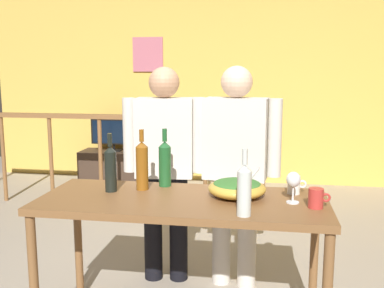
{
  "coord_description": "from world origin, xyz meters",
  "views": [
    {
      "loc": [
        0.59,
        -2.88,
        1.5
      ],
      "look_at": [
        0.15,
        -0.23,
        1.05
      ],
      "focal_mm": 41.66,
      "sensor_mm": 36.0,
      "label": 1
    }
  ],
  "objects_px": {
    "serving_table": "(182,213)",
    "wine_glass": "(293,181)",
    "salad_bowl": "(237,187)",
    "tv_console": "(115,167)",
    "mug_white": "(294,185)",
    "framed_picture": "(148,54)",
    "stair_railing": "(146,147)",
    "person_standing_left": "(165,158)",
    "mug_red": "(316,198)",
    "wine_bottle_amber": "(142,165)",
    "wine_bottle_clear": "(244,189)",
    "wine_bottle_green": "(165,163)",
    "wine_bottle_dark": "(111,168)",
    "person_standing_right": "(235,159)",
    "flat_screen_tv": "(113,132)"
  },
  "relations": [
    {
      "from": "tv_console",
      "to": "wine_bottle_clear",
      "type": "height_order",
      "value": "wine_bottle_clear"
    },
    {
      "from": "person_standing_left",
      "to": "serving_table",
      "type": "bearing_deg",
      "value": 104.96
    },
    {
      "from": "wine_bottle_clear",
      "to": "wine_bottle_green",
      "type": "height_order",
      "value": "wine_bottle_green"
    },
    {
      "from": "framed_picture",
      "to": "mug_white",
      "type": "distance_m",
      "value": 3.92
    },
    {
      "from": "framed_picture",
      "to": "flat_screen_tv",
      "type": "xyz_separation_m",
      "value": [
        -0.41,
        -0.32,
        -1.03
      ]
    },
    {
      "from": "serving_table",
      "to": "wine_glass",
      "type": "relative_size",
      "value": 9.35
    },
    {
      "from": "wine_glass",
      "to": "wine_bottle_clear",
      "type": "distance_m",
      "value": 0.35
    },
    {
      "from": "person_standing_left",
      "to": "wine_glass",
      "type": "bearing_deg",
      "value": 137.03
    },
    {
      "from": "tv_console",
      "to": "mug_red",
      "type": "xyz_separation_m",
      "value": [
        2.26,
        -3.36,
        0.64
      ]
    },
    {
      "from": "serving_table",
      "to": "wine_glass",
      "type": "distance_m",
      "value": 0.63
    },
    {
      "from": "salad_bowl",
      "to": "mug_red",
      "type": "height_order",
      "value": "salad_bowl"
    },
    {
      "from": "mug_red",
      "to": "salad_bowl",
      "type": "bearing_deg",
      "value": 162.63
    },
    {
      "from": "wine_bottle_amber",
      "to": "wine_bottle_dark",
      "type": "distance_m",
      "value": 0.18
    },
    {
      "from": "tv_console",
      "to": "stair_railing",
      "type": "bearing_deg",
      "value": -55.33
    },
    {
      "from": "wine_bottle_dark",
      "to": "person_standing_right",
      "type": "relative_size",
      "value": 0.22
    },
    {
      "from": "serving_table",
      "to": "wine_glass",
      "type": "height_order",
      "value": "wine_glass"
    },
    {
      "from": "tv_console",
      "to": "salad_bowl",
      "type": "distance_m",
      "value": 3.78
    },
    {
      "from": "salad_bowl",
      "to": "wine_glass",
      "type": "height_order",
      "value": "salad_bowl"
    },
    {
      "from": "stair_railing",
      "to": "serving_table",
      "type": "bearing_deg",
      "value": -69.82
    },
    {
      "from": "stair_railing",
      "to": "mug_white",
      "type": "xyz_separation_m",
      "value": [
        1.44,
        -2.06,
        0.18
      ]
    },
    {
      "from": "serving_table",
      "to": "person_standing_right",
      "type": "bearing_deg",
      "value": 69.18
    },
    {
      "from": "framed_picture",
      "to": "mug_white",
      "type": "relative_size",
      "value": 4.25
    },
    {
      "from": "flat_screen_tv",
      "to": "serving_table",
      "type": "distance_m",
      "value": 3.62
    },
    {
      "from": "flat_screen_tv",
      "to": "wine_glass",
      "type": "height_order",
      "value": "wine_glass"
    },
    {
      "from": "framed_picture",
      "to": "wine_bottle_clear",
      "type": "bearing_deg",
      "value": -68.74
    },
    {
      "from": "person_standing_right",
      "to": "wine_bottle_green",
      "type": "bearing_deg",
      "value": 51.23
    },
    {
      "from": "framed_picture",
      "to": "stair_railing",
      "type": "bearing_deg",
      "value": -76.77
    },
    {
      "from": "wine_bottle_clear",
      "to": "framed_picture",
      "type": "bearing_deg",
      "value": 111.26
    },
    {
      "from": "stair_railing",
      "to": "salad_bowl",
      "type": "height_order",
      "value": "stair_railing"
    },
    {
      "from": "wine_bottle_green",
      "to": "mug_white",
      "type": "relative_size",
      "value": 3.28
    },
    {
      "from": "salad_bowl",
      "to": "person_standing_right",
      "type": "distance_m",
      "value": 0.58
    },
    {
      "from": "serving_table",
      "to": "salad_bowl",
      "type": "distance_m",
      "value": 0.33
    },
    {
      "from": "serving_table",
      "to": "mug_red",
      "type": "height_order",
      "value": "mug_red"
    },
    {
      "from": "wine_glass",
      "to": "person_standing_left",
      "type": "relative_size",
      "value": 0.11
    },
    {
      "from": "wine_glass",
      "to": "person_standing_left",
      "type": "xyz_separation_m",
      "value": [
        -0.84,
        0.64,
        -0.03
      ]
    },
    {
      "from": "wine_glass",
      "to": "framed_picture",
      "type": "bearing_deg",
      "value": 115.89
    },
    {
      "from": "stair_railing",
      "to": "person_standing_left",
      "type": "height_order",
      "value": "person_standing_left"
    },
    {
      "from": "salad_bowl",
      "to": "wine_bottle_clear",
      "type": "xyz_separation_m",
      "value": [
        0.05,
        -0.31,
        0.08
      ]
    },
    {
      "from": "stair_railing",
      "to": "wine_bottle_amber",
      "type": "height_order",
      "value": "wine_bottle_amber"
    },
    {
      "from": "stair_railing",
      "to": "salad_bowl",
      "type": "distance_m",
      "value": 2.46
    },
    {
      "from": "flat_screen_tv",
      "to": "wine_bottle_dark",
      "type": "height_order",
      "value": "wine_bottle_dark"
    },
    {
      "from": "salad_bowl",
      "to": "wine_bottle_amber",
      "type": "bearing_deg",
      "value": 172.72
    },
    {
      "from": "stair_railing",
      "to": "wine_glass",
      "type": "relative_size",
      "value": 21.24
    },
    {
      "from": "framed_picture",
      "to": "tv_console",
      "type": "height_order",
      "value": "framed_picture"
    },
    {
      "from": "framed_picture",
      "to": "wine_bottle_clear",
      "type": "height_order",
      "value": "framed_picture"
    },
    {
      "from": "stair_railing",
      "to": "tv_console",
      "type": "bearing_deg",
      "value": 124.67
    },
    {
      "from": "framed_picture",
      "to": "serving_table",
      "type": "xyz_separation_m",
      "value": [
        1.14,
        -3.59,
        -0.99
      ]
    },
    {
      "from": "mug_white",
      "to": "serving_table",
      "type": "bearing_deg",
      "value": -162.4
    },
    {
      "from": "person_standing_left",
      "to": "mug_red",
      "type": "bearing_deg",
      "value": 137.67
    },
    {
      "from": "tv_console",
      "to": "mug_white",
      "type": "xyz_separation_m",
      "value": [
        2.16,
        -3.11,
        0.64
      ]
    }
  ]
}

